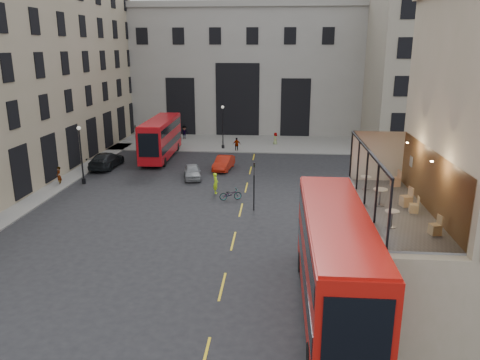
# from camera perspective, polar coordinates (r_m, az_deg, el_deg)

# --- Properties ---
(ground) EXTENTS (140.00, 140.00, 0.00)m
(ground) POSITION_cam_1_polar(r_m,az_deg,el_deg) (25.09, 2.49, -13.02)
(ground) COLOR black
(ground) RESTS_ON ground
(host_building_main) EXTENTS (7.26, 11.40, 15.10)m
(host_building_main) POSITION_cam_1_polar(r_m,az_deg,el_deg) (24.18, 27.07, 3.81)
(host_building_main) COLOR tan
(host_building_main) RESTS_ON ground
(host_frontage) EXTENTS (3.00, 11.00, 4.50)m
(host_frontage) POSITION_cam_1_polar(r_m,az_deg,el_deg) (24.74, 17.94, -8.46)
(host_frontage) COLOR tan
(host_frontage) RESTS_ON ground
(cafe_floor) EXTENTS (3.00, 10.00, 0.10)m
(cafe_floor) POSITION_cam_1_polar(r_m,az_deg,el_deg) (23.91, 18.41, -3.43)
(cafe_floor) COLOR slate
(cafe_floor) RESTS_ON host_frontage
(gateway) EXTENTS (35.00, 10.60, 18.00)m
(gateway) POSITION_cam_1_polar(r_m,az_deg,el_deg) (70.21, 0.06, 13.71)
(gateway) COLOR gray
(gateway) RESTS_ON ground
(building_right) EXTENTS (16.60, 18.60, 20.00)m
(building_right) POSITION_cam_1_polar(r_m,az_deg,el_deg) (64.85, 22.66, 13.23)
(building_right) COLOR gray
(building_right) RESTS_ON ground
(pavement_far) EXTENTS (40.00, 12.00, 0.12)m
(pavement_far) POSITION_cam_1_polar(r_m,az_deg,el_deg) (61.51, -1.64, 4.63)
(pavement_far) COLOR slate
(pavement_far) RESTS_ON ground
(traffic_light_near) EXTENTS (0.16, 0.20, 3.80)m
(traffic_light_near) POSITION_cam_1_polar(r_m,az_deg,el_deg) (35.34, 1.72, -0.02)
(traffic_light_near) COLOR black
(traffic_light_near) RESTS_ON ground
(traffic_light_far) EXTENTS (0.16, 0.20, 3.80)m
(traffic_light_far) POSITION_cam_1_polar(r_m,az_deg,el_deg) (53.26, -12.58, 5.06)
(traffic_light_far) COLOR black
(traffic_light_far) RESTS_ON ground
(street_lamp_a) EXTENTS (0.36, 0.36, 5.33)m
(street_lamp_a) POSITION_cam_1_polar(r_m,az_deg,el_deg) (44.78, -18.75, 2.52)
(street_lamp_a) COLOR black
(street_lamp_a) RESTS_ON ground
(street_lamp_b) EXTENTS (0.36, 0.36, 5.33)m
(street_lamp_b) POSITION_cam_1_polar(r_m,az_deg,el_deg) (57.18, -2.11, 6.13)
(street_lamp_b) COLOR black
(street_lamp_b) RESTS_ON ground
(bus_near) EXTENTS (2.92, 12.43, 4.96)m
(bus_near) POSITION_cam_1_polar(r_m,az_deg,el_deg) (22.28, 11.52, -9.25)
(bus_near) COLOR #B2120C
(bus_near) RESTS_ON ground
(bus_far) EXTENTS (2.82, 11.13, 4.42)m
(bus_far) POSITION_cam_1_polar(r_m,az_deg,el_deg) (53.17, -9.63, 5.26)
(bus_far) COLOR #B20C12
(bus_far) RESTS_ON ground
(car_a) EXTENTS (2.32, 4.08, 1.31)m
(car_a) POSITION_cam_1_polar(r_m,az_deg,el_deg) (44.82, -5.83, 1.02)
(car_a) COLOR gray
(car_a) RESTS_ON ground
(car_b) EXTENTS (1.99, 4.36, 1.38)m
(car_b) POSITION_cam_1_polar(r_m,az_deg,el_deg) (47.82, -2.00, 2.09)
(car_b) COLOR #AC1A0A
(car_b) RESTS_ON ground
(car_c) EXTENTS (2.41, 5.60, 1.61)m
(car_c) POSITION_cam_1_polar(r_m,az_deg,el_deg) (50.47, -15.99, 2.35)
(car_c) COLOR black
(car_c) RESTS_ON ground
(bicycle) EXTENTS (1.94, 1.18, 0.96)m
(bicycle) POSITION_cam_1_polar(r_m,az_deg,el_deg) (38.37, -1.16, -1.74)
(bicycle) COLOR gray
(bicycle) RESTS_ON ground
(cyclist) EXTENTS (0.51, 0.71, 1.80)m
(cyclist) POSITION_cam_1_polar(r_m,az_deg,el_deg) (40.00, -2.99, -0.39)
(cyclist) COLOR #C4FF1A
(cyclist) RESTS_ON ground
(pedestrian_a) EXTENTS (1.12, 0.97, 1.95)m
(pedestrian_a) POSITION_cam_1_polar(r_m,az_deg,el_deg) (51.80, -12.07, 3.15)
(pedestrian_a) COLOR gray
(pedestrian_a) RESTS_ON ground
(pedestrian_b) EXTENTS (1.42, 1.24, 1.91)m
(pedestrian_b) POSITION_cam_1_polar(r_m,az_deg,el_deg) (63.87, -6.79, 5.76)
(pedestrian_b) COLOR gray
(pedestrian_b) RESTS_ON ground
(pedestrian_c) EXTENTS (1.03, 0.54, 1.68)m
(pedestrian_c) POSITION_cam_1_polar(r_m,az_deg,el_deg) (56.13, -0.40, 4.34)
(pedestrian_c) COLOR gray
(pedestrian_c) RESTS_ON ground
(pedestrian_d) EXTENTS (0.86, 0.93, 1.60)m
(pedestrian_d) POSITION_cam_1_polar(r_m,az_deg,el_deg) (60.10, 4.33, 5.03)
(pedestrian_d) COLOR gray
(pedestrian_d) RESTS_ON ground
(pedestrian_e) EXTENTS (0.59, 0.72, 1.71)m
(pedestrian_e) POSITION_cam_1_polar(r_m,az_deg,el_deg) (45.42, -21.21, 0.46)
(pedestrian_e) COLOR gray
(pedestrian_e) RESTS_ON ground
(cafe_table_near) EXTENTS (0.61, 0.61, 0.76)m
(cafe_table_near) POSITION_cam_1_polar(r_m,az_deg,el_deg) (21.25, 18.01, -4.23)
(cafe_table_near) COLOR beige
(cafe_table_near) RESTS_ON cafe_floor
(cafe_table_mid) EXTENTS (0.69, 0.69, 0.86)m
(cafe_table_mid) POSITION_cam_1_polar(r_m,az_deg,el_deg) (23.91, 16.71, -1.71)
(cafe_table_mid) COLOR white
(cafe_table_mid) RESTS_ON cafe_floor
(cafe_table_far) EXTENTS (0.59, 0.59, 0.74)m
(cafe_table_far) POSITION_cam_1_polar(r_m,az_deg,el_deg) (26.47, 15.08, -0.08)
(cafe_table_far) COLOR silver
(cafe_table_far) RESTS_ON cafe_floor
(cafe_chair_a) EXTENTS (0.50, 0.50, 0.83)m
(cafe_chair_a) POSITION_cam_1_polar(r_m,az_deg,el_deg) (21.18, 22.70, -5.49)
(cafe_chair_a) COLOR tan
(cafe_chair_a) RESTS_ON cafe_floor
(cafe_chair_b) EXTENTS (0.43, 0.43, 0.79)m
(cafe_chair_b) POSITION_cam_1_polar(r_m,az_deg,el_deg) (23.55, 20.45, -3.17)
(cafe_chair_b) COLOR #DEBA80
(cafe_chair_b) RESTS_ON cafe_floor
(cafe_chair_c) EXTENTS (0.58, 0.58, 0.96)m
(cafe_chair_c) POSITION_cam_1_polar(r_m,az_deg,el_deg) (24.33, 19.61, -2.36)
(cafe_chair_c) COLOR #DCB37F
(cafe_chair_c) RESTS_ON cafe_floor
(cafe_chair_d) EXTENTS (0.54, 0.54, 0.91)m
(cafe_chair_d) POSITION_cam_1_polar(r_m,az_deg,el_deg) (27.64, 18.44, -0.14)
(cafe_chair_d) COLOR tan
(cafe_chair_d) RESTS_ON cafe_floor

